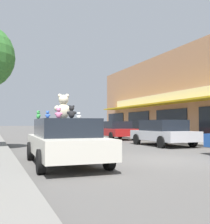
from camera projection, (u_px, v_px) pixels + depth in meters
name	position (u px, v px, depth m)	size (l,w,h in m)	color
ground_plane	(163.00, 160.00, 9.90)	(260.00, 260.00, 0.00)	#514F4C
plush_art_car	(65.00, 140.00, 8.82)	(2.17, 4.65, 1.44)	beige
teddy_bear_giant	(63.00, 107.00, 9.27)	(0.63, 0.42, 0.83)	beige
teddy_bear_blue	(48.00, 115.00, 7.99)	(0.16, 0.14, 0.22)	blue
teddy_bear_pink	(59.00, 113.00, 8.28)	(0.24, 0.21, 0.33)	pink
teddy_bear_green	(38.00, 115.00, 9.42)	(0.16, 0.22, 0.29)	green
teddy_bear_white	(79.00, 116.00, 9.89)	(0.18, 0.15, 0.25)	white
teddy_bear_black	(72.00, 112.00, 7.81)	(0.28, 0.18, 0.37)	black
parked_car_far_center	(163.00, 132.00, 16.12)	(2.19, 4.31, 1.48)	#B7B7BC
parked_car_far_right	(116.00, 130.00, 22.25)	(2.06, 4.03, 1.44)	maroon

